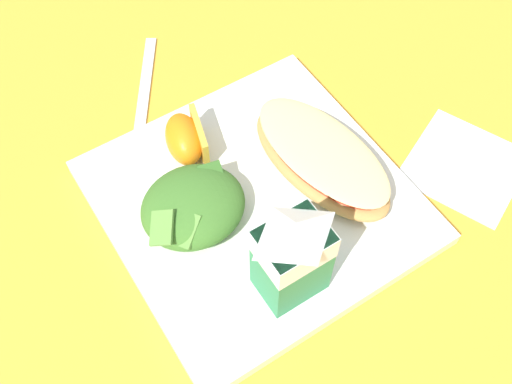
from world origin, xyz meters
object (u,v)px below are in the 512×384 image
at_px(white_plate, 256,202).
at_px(orange_wedge_front, 186,139).
at_px(green_salad_pile, 193,206).
at_px(milk_carton, 293,253).
at_px(metal_fork, 142,109).
at_px(paper_napkin, 465,166).
at_px(cheesy_pizza_bread, 321,158).

relative_size(white_plate, orange_wedge_front, 4.15).
height_order(white_plate, green_salad_pile, green_salad_pile).
distance_m(white_plate, milk_carton, 0.12).
distance_m(orange_wedge_front, metal_fork, 0.09).
height_order(white_plate, milk_carton, milk_carton).
bearing_deg(metal_fork, orange_wedge_front, 97.30).
bearing_deg(milk_carton, paper_napkin, -176.14).
bearing_deg(paper_napkin, white_plate, -20.20).
relative_size(green_salad_pile, metal_fork, 0.62).
bearing_deg(green_salad_pile, cheesy_pizza_bread, 171.89).
height_order(cheesy_pizza_bread, paper_napkin, cheesy_pizza_bread).
bearing_deg(milk_carton, green_salad_pile, -70.38).
distance_m(cheesy_pizza_bread, metal_fork, 0.21).
height_order(milk_carton, paper_napkin, milk_carton).
distance_m(cheesy_pizza_bread, milk_carton, 0.14).
xyz_separation_m(white_plate, milk_carton, (0.02, 0.09, 0.07)).
bearing_deg(milk_carton, orange_wedge_front, -88.52).
height_order(white_plate, orange_wedge_front, orange_wedge_front).
bearing_deg(paper_napkin, milk_carton, 3.86).
height_order(cheesy_pizza_bread, metal_fork, cheesy_pizza_bread).
xyz_separation_m(milk_carton, metal_fork, (0.02, -0.26, -0.07)).
height_order(white_plate, metal_fork, white_plate).
relative_size(white_plate, green_salad_pile, 2.67).
distance_m(white_plate, metal_fork, 0.18).
bearing_deg(green_salad_pile, metal_fork, -97.89).
relative_size(white_plate, metal_fork, 1.67).
xyz_separation_m(paper_napkin, metal_fork, (0.25, -0.25, 0.00)).
relative_size(white_plate, cheesy_pizza_bread, 1.56).
bearing_deg(cheesy_pizza_bread, milk_carton, 41.90).
height_order(white_plate, paper_napkin, white_plate).
height_order(orange_wedge_front, metal_fork, orange_wedge_front).
bearing_deg(cheesy_pizza_bread, white_plate, -4.95).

